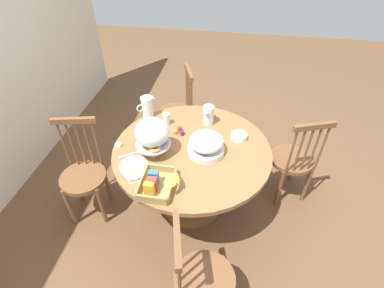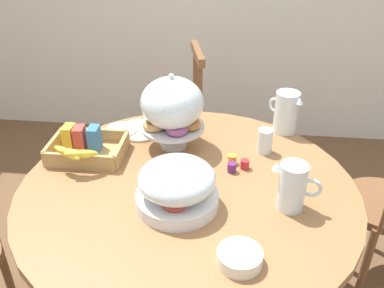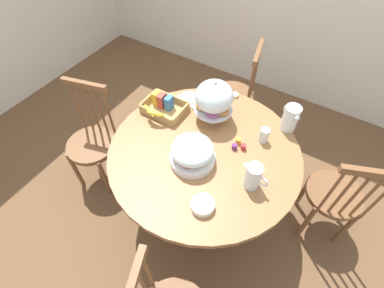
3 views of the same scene
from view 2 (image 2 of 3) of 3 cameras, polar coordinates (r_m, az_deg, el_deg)
name	(u,v)px [view 2 (image 2 of 3)]	position (r m, az deg, el deg)	size (l,w,h in m)	color
dining_table	(188,223)	(1.73, -0.55, -10.86)	(1.31, 1.31, 0.74)	olive
windsor_chair_facing_door	(175,132)	(2.57, -2.29, 1.67)	(0.41, 0.42, 0.97)	brown
pastry_stand_with_dome	(172,106)	(1.78, -2.74, 5.21)	(0.28, 0.28, 0.34)	silver
fruit_platter_covered	(177,186)	(1.47, -2.09, -5.73)	(0.30, 0.30, 0.18)	silver
orange_juice_pitcher	(286,114)	(2.00, 12.77, 4.07)	(0.15, 0.16, 0.20)	silver
milk_pitcher	(292,189)	(1.50, 13.59, -5.97)	(0.18, 0.10, 0.18)	silver
cereal_basket	(84,147)	(1.83, -14.56, -0.40)	(0.32, 0.30, 0.12)	tan
china_plate_large	(140,130)	(2.00, -7.11, 1.91)	(0.22, 0.22, 0.01)	white
china_plate_small	(121,130)	(1.99, -9.71, 1.91)	(0.15, 0.15, 0.01)	white
cereal_bowl	(240,257)	(1.31, 6.56, -15.23)	(0.14, 0.14, 0.04)	white
drinking_glass	(265,141)	(1.82, 10.00, 0.41)	(0.06, 0.06, 0.11)	silver
butter_dish	(188,113)	(2.13, -0.57, 4.28)	(0.06, 0.06, 0.02)	beige
jam_jar_strawberry	(245,164)	(1.72, 7.27, -2.77)	(0.04, 0.04, 0.04)	#B7282D
jam_jar_apricot	(232,159)	(1.74, 5.55, -2.13)	(0.04, 0.04, 0.04)	orange
jam_jar_grape	(232,167)	(1.69, 5.50, -3.23)	(0.04, 0.04, 0.04)	#5B2366
table_knife	(112,137)	(1.96, -10.91, 0.90)	(0.17, 0.01, 0.01)	silver
dinner_fork	(106,139)	(1.95, -11.74, 0.69)	(0.17, 0.01, 0.01)	silver
soup_spoon	(167,124)	(2.04, -3.46, 2.72)	(0.17, 0.01, 0.01)	silver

